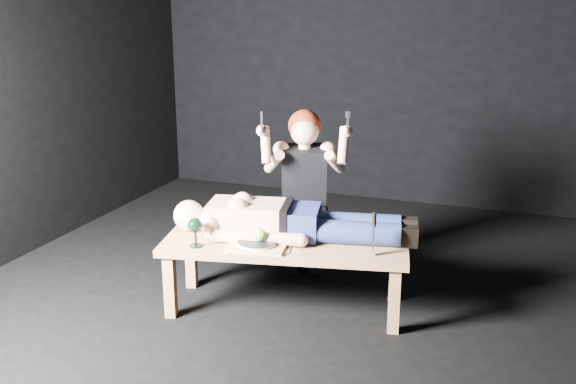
% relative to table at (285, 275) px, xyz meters
% --- Properties ---
extents(ground, '(5.00, 5.00, 0.00)m').
position_rel_table_xyz_m(ground, '(0.32, 0.05, -0.23)').
color(ground, black).
rests_on(ground, ground).
extents(back_wall, '(5.00, 0.00, 5.00)m').
position_rel_table_xyz_m(back_wall, '(0.32, 2.55, 1.27)').
color(back_wall, black).
rests_on(back_wall, ground).
extents(table, '(1.58, 0.86, 0.45)m').
position_rel_table_xyz_m(table, '(0.00, 0.00, 0.00)').
color(table, '#A07048').
rests_on(table, ground).
extents(lying_man, '(1.50, 0.72, 0.25)m').
position_rel_table_xyz_m(lying_man, '(0.02, 0.10, 0.35)').
color(lying_man, beige).
rests_on(lying_man, table).
extents(kneeling_woman, '(0.85, 0.90, 1.22)m').
position_rel_table_xyz_m(kneeling_woman, '(-0.07, 0.55, 0.39)').
color(kneeling_woman, black).
rests_on(kneeling_woman, ground).
extents(serving_tray, '(0.38, 0.31, 0.02)m').
position_rel_table_xyz_m(serving_tray, '(-0.12, -0.16, 0.24)').
color(serving_tray, tan).
rests_on(serving_tray, table).
extents(plate, '(0.27, 0.27, 0.02)m').
position_rel_table_xyz_m(plate, '(-0.12, -0.16, 0.25)').
color(plate, white).
rests_on(plate, serving_tray).
extents(apple, '(0.08, 0.08, 0.08)m').
position_rel_table_xyz_m(apple, '(-0.10, -0.15, 0.30)').
color(apple, '#50AC2B').
rests_on(apple, plate).
extents(goblet, '(0.10, 0.10, 0.18)m').
position_rel_table_xyz_m(goblet, '(-0.47, -0.28, 0.32)').
color(goblet, black).
rests_on(goblet, table).
extents(fork_flat, '(0.09, 0.15, 0.01)m').
position_rel_table_xyz_m(fork_flat, '(-0.26, -0.25, 0.23)').
color(fork_flat, '#B2B2B7').
rests_on(fork_flat, table).
extents(knife_flat, '(0.05, 0.16, 0.01)m').
position_rel_table_xyz_m(knife_flat, '(0.08, -0.13, 0.23)').
color(knife_flat, '#B2B2B7').
rests_on(knife_flat, table).
extents(spoon_flat, '(0.15, 0.08, 0.01)m').
position_rel_table_xyz_m(spoon_flat, '(0.07, -0.08, 0.23)').
color(spoon_flat, '#B2B2B7').
rests_on(spoon_flat, table).
extents(carving_knife, '(0.04, 0.04, 0.26)m').
position_rel_table_xyz_m(carving_knife, '(0.56, -0.05, 0.36)').
color(carving_knife, '#B2B2B7').
rests_on(carving_knife, table).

